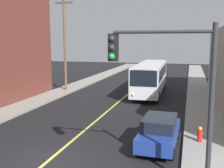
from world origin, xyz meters
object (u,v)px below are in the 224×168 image
(utility_pole_mid, at_px, (65,35))
(fire_hydrant, at_px, (200,134))
(parked_car_blue, at_px, (159,131))
(city_bus, at_px, (151,76))
(traffic_signal_right_corner, at_px, (167,76))

(utility_pole_mid, relative_size, fire_hydrant, 13.03)
(parked_car_blue, bearing_deg, utility_pole_mid, 130.11)
(city_bus, bearing_deg, traffic_signal_right_corner, -80.72)
(utility_pole_mid, bearing_deg, city_bus, 7.44)
(city_bus, distance_m, parked_car_blue, 15.57)
(city_bus, height_order, parked_car_blue, city_bus)
(city_bus, height_order, utility_pole_mid, utility_pole_mid)
(traffic_signal_right_corner, relative_size, fire_hydrant, 7.14)
(utility_pole_mid, bearing_deg, traffic_signal_right_corner, -55.83)
(utility_pole_mid, bearing_deg, parked_car_blue, -49.89)
(city_bus, relative_size, traffic_signal_right_corner, 2.04)
(city_bus, xyz_separation_m, parked_car_blue, (2.58, -15.32, -0.98))
(city_bus, distance_m, utility_pole_mid, 10.33)
(parked_car_blue, distance_m, traffic_signal_right_corner, 5.58)
(utility_pole_mid, height_order, traffic_signal_right_corner, utility_pole_mid)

